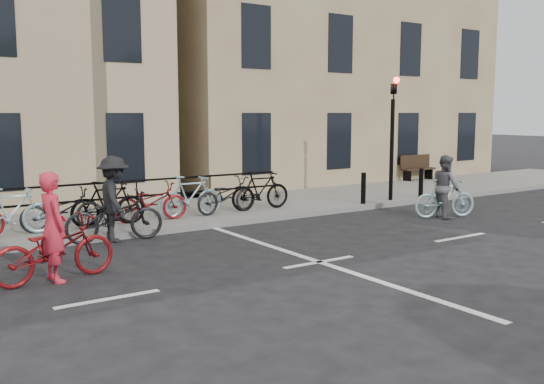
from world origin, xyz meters
TOP-DOWN VIEW (x-y plane):
  - ground at (0.00, 0.00)m, footprint 120.00×120.00m
  - sidewalk at (-4.00, 6.00)m, footprint 46.00×4.00m
  - building_east at (9.00, 13.00)m, footprint 14.00×10.00m
  - traffic_light at (6.20, 4.34)m, footprint 0.18×0.30m
  - bollard_east at (5.00, 4.25)m, footprint 0.14×0.14m
  - bollard_west at (7.40, 4.25)m, footprint 0.14×0.14m
  - bench at (11.00, 7.73)m, footprint 1.60×0.41m
  - parked_bikes at (-2.82, 5.04)m, footprint 11.45×1.23m
  - cyclist_pink at (-4.39, 1.45)m, footprint 2.11×0.95m
  - cyclist_grey at (5.75, 1.92)m, footprint 1.78×1.06m
  - cyclist_dark at (-2.50, 3.90)m, footprint 2.15×1.27m

SIDE VIEW (x-z plane):
  - ground at x=0.00m, z-range 0.00..0.00m
  - sidewalk at x=-4.00m, z-range 0.00..0.15m
  - bollard_east at x=5.00m, z-range 0.15..1.05m
  - bollard_west at x=7.40m, z-range 0.15..1.05m
  - cyclist_pink at x=-4.39m, z-range -0.28..1.54m
  - parked_bikes at x=-2.82m, z-range 0.12..1.17m
  - cyclist_grey at x=5.75m, z-range -0.16..1.50m
  - bench at x=11.00m, z-range 0.19..1.16m
  - cyclist_dark at x=-2.50m, z-range -0.20..1.65m
  - traffic_light at x=6.20m, z-range 0.50..4.40m
  - building_east at x=9.00m, z-range 0.15..12.15m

